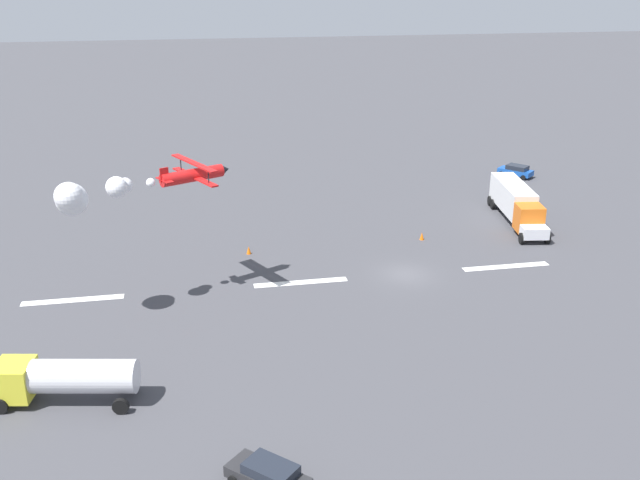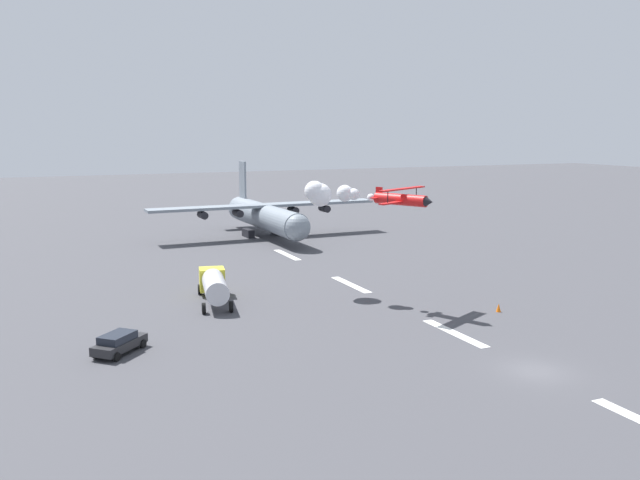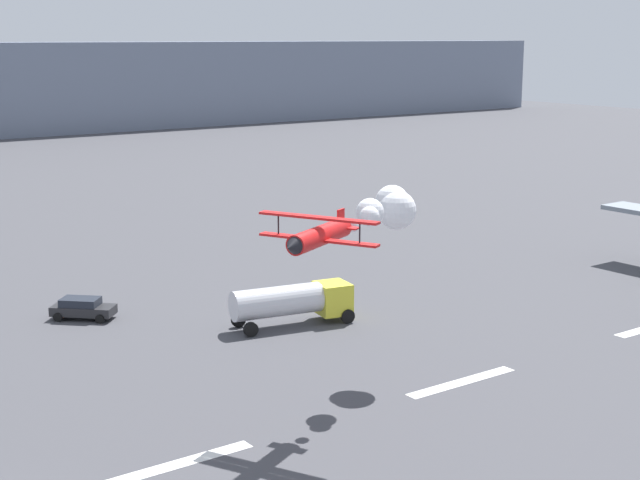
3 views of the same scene
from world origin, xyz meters
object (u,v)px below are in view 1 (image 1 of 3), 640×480
Objects in this scene: followme_car_yellow at (516,171)px; traffic_cone_far at (249,250)px; stunt_biplane_red at (107,191)px; traffic_cone_near at (422,236)px; semi_truck_orange at (516,202)px; fuel_tanker_truck at (64,378)px; airport_staff_sedan at (269,475)px.

followme_car_yellow is 41.12m from traffic_cone_far.
traffic_cone_near is (-28.02, -11.12, -9.58)m from stunt_biplane_red.
fuel_tanker_truck is (41.76, 26.32, -0.37)m from semi_truck_orange.
followme_car_yellow is 27.06m from traffic_cone_near.
semi_truck_orange is at bearing -147.78° from fuel_tanker_truck.
semi_truck_orange is at bearing -129.91° from airport_staff_sedan.
traffic_cone_far is (28.41, 3.93, -1.73)m from semi_truck_orange.
airport_staff_sedan is at bearing 54.07° from followme_car_yellow.
semi_truck_orange is 11.95m from traffic_cone_near.
fuel_tanker_truck is 15.18m from airport_staff_sedan.
traffic_cone_far is at bearing -136.04° from stunt_biplane_red.
stunt_biplane_red is 17.12× the size of traffic_cone_near.
stunt_biplane_red is 17.12× the size of traffic_cone_far.
semi_truck_orange is at bearing 64.79° from followme_car_yellow.
followme_car_yellow is 0.99× the size of airport_staff_sedan.
followme_car_yellow reaches higher than traffic_cone_near.
followme_car_yellow is (-46.89, -30.50, -9.15)m from stunt_biplane_red.
airport_staff_sedan is 32.56m from traffic_cone_far.
followme_car_yellow is (-7.54, -16.01, -1.29)m from semi_truck_orange.
airport_staff_sedan is (30.47, 36.43, -1.29)m from semi_truck_orange.
traffic_cone_near is (-30.42, -22.95, -1.36)m from fuel_tanker_truck.
followme_car_yellow reaches higher than traffic_cone_far.
stunt_biplane_red is at bearing -67.97° from airport_staff_sedan.
stunt_biplane_red is 14.61m from fuel_tanker_truck.
traffic_cone_far is (17.08, 0.56, 0.00)m from traffic_cone_near.
semi_truck_orange reaches higher than traffic_cone_near.
semi_truck_orange is (-39.35, -14.49, -7.85)m from stunt_biplane_red.
airport_staff_sedan reaches higher than traffic_cone_far.
semi_truck_orange reaches higher than airport_staff_sedan.
traffic_cone_far is at bearing 29.03° from followme_car_yellow.
semi_truck_orange reaches higher than traffic_cone_far.
fuel_tanker_truck is at bearing 78.50° from stunt_biplane_red.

